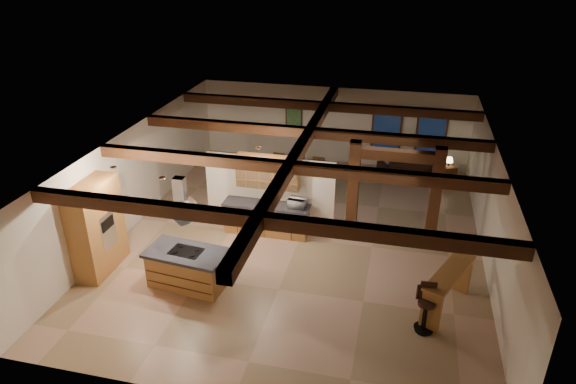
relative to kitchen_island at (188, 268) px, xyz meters
name	(u,v)px	position (x,y,z in m)	size (l,w,h in m)	color
ground	(300,238)	(2.21, 2.77, -0.49)	(12.00, 12.00, 0.00)	tan
room_walls	(300,182)	(2.21, 2.77, 1.29)	(12.00, 12.00, 12.00)	silver
ceiling_beams	(301,148)	(2.21, 2.77, 2.27)	(10.00, 12.00, 0.28)	#371B0D
timber_posts	(394,184)	(4.71, 3.27, 1.28)	(2.50, 0.30, 2.90)	#371B0D
partition_wall	(270,193)	(1.21, 3.27, 0.61)	(3.80, 0.18, 2.20)	silver
pantry_cabinet	(97,228)	(-2.46, 0.17, 0.71)	(0.67, 1.60, 2.40)	#9A5D31
back_counter	(267,218)	(1.21, 2.88, -0.01)	(2.50, 0.66, 0.94)	#9A5D31
upper_display_cabinet	(268,172)	(1.21, 3.08, 1.36)	(1.80, 0.36, 0.95)	#9A5D31
range_hood	(183,221)	(0.00, 0.00, 1.29)	(1.10, 1.10, 1.40)	silver
back_windows	(409,130)	(5.01, 8.71, 1.01)	(2.70, 0.07, 1.70)	#371B0D
framed_art	(294,117)	(0.71, 8.71, 1.21)	(0.65, 0.05, 0.85)	#371B0D
recessed_cans	(181,164)	(-0.32, 0.84, 2.38)	(3.16, 2.46, 0.03)	silver
kitchen_island	(188,268)	(0.00, 0.00, 0.00)	(2.06, 1.25, 0.97)	#9A5D31
dining_table	(294,184)	(1.42, 5.65, -0.17)	(1.82, 1.02, 0.64)	#3D1E0F
sofa	(408,166)	(5.12, 8.17, -0.17)	(2.14, 0.84, 0.63)	black
microwave	(297,203)	(2.11, 2.88, 0.59)	(0.48, 0.33, 0.27)	silver
bar_counter	(448,284)	(6.13, 0.46, 0.20)	(1.26, 1.98, 1.03)	#9A5D31
side_table	(447,174)	(6.48, 7.76, -0.18)	(0.50, 0.50, 0.62)	#371B0D
table_lamp	(449,160)	(6.48, 7.76, 0.35)	(0.26, 0.26, 0.31)	black
bar_stool_a	(427,308)	(5.66, -0.38, 0.10)	(0.40, 0.40, 1.16)	black
bar_stool_b	(424,307)	(5.61, -0.30, 0.04)	(0.39, 0.40, 1.05)	black
dining_chairs	(294,177)	(1.42, 5.65, 0.12)	(1.94, 1.94, 1.19)	#371B0D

